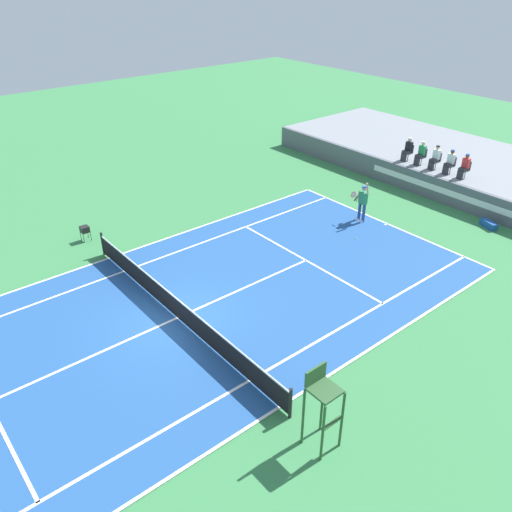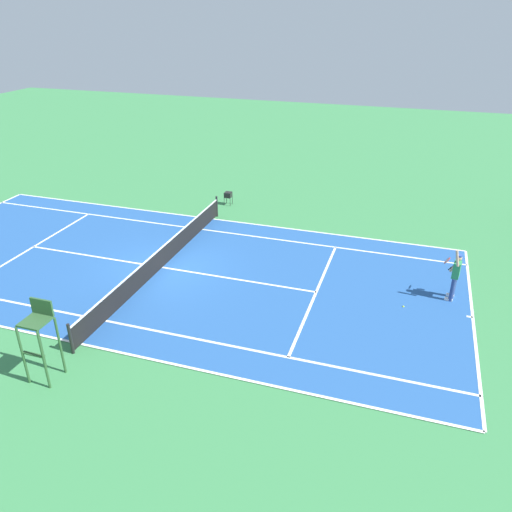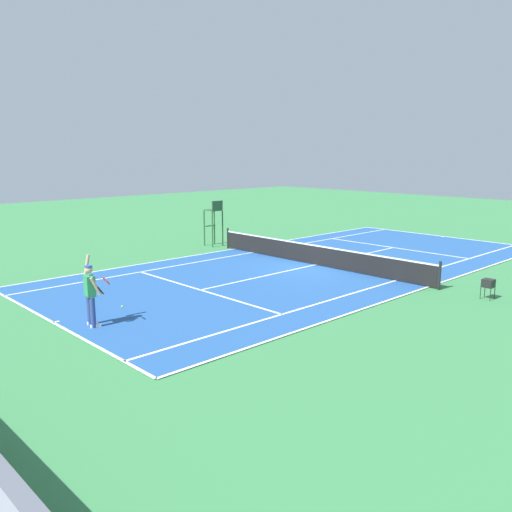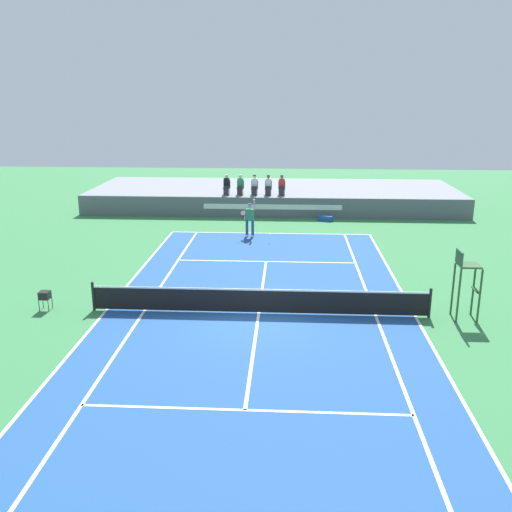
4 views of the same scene
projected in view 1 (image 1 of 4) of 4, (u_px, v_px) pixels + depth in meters
The scene contains 15 objects.
ground_plane at pixel (177, 318), 18.50m from camera, with size 80.00×80.00×0.00m, color #387F47.
court at pixel (177, 318), 18.50m from camera, with size 11.08×23.88×0.03m.
net at pixel (176, 307), 18.24m from camera, with size 11.98×0.10×1.07m.
barrier_wall at pixel (441, 190), 27.08m from camera, with size 24.67×0.25×1.26m.
bleacher_platform at pixel (483, 172), 29.38m from camera, with size 24.67×8.13×1.26m, color gray.
spectator_seated_0 at pixel (408, 150), 28.95m from camera, with size 0.44×0.60×1.27m.
spectator_seated_1 at pixel (421, 154), 28.36m from camera, with size 0.44×0.60×1.27m.
spectator_seated_2 at pixel (435, 158), 27.76m from camera, with size 0.44×0.60×1.27m.
spectator_seated_3 at pixel (450, 162), 27.17m from camera, with size 0.44×0.60×1.27m.
spectator_seated_4 at pixel (464, 167), 26.59m from camera, with size 0.44×0.60×1.27m.
tennis_player at pixel (362, 202), 24.88m from camera, with size 0.81×0.62×2.08m.
tennis_ball at pixel (356, 238), 23.72m from camera, with size 0.07×0.07×0.07m, color #D1E533.
umpire_chair at pixel (322, 400), 13.00m from camera, with size 0.77×0.77×2.44m.
equipment_bag at pixel (488, 224), 24.68m from camera, with size 0.96×0.60×0.32m.
ball_hopper at pixel (85, 229), 23.34m from camera, with size 0.36×0.36×0.70m.
Camera 1 is at (13.30, -7.28, 11.20)m, focal length 36.31 mm.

